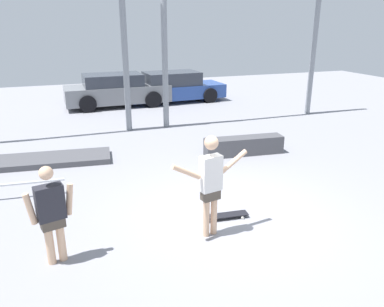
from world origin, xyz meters
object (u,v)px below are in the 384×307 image
at_px(skateboarder, 211,180).
at_px(grind_box, 244,146).
at_px(skateboard, 226,215).
at_px(parked_car_grey, 116,90).
at_px(manual_pad, 52,159).
at_px(parked_car_blue, 174,87).
at_px(bystander, 51,212).

distance_m(skateboarder, grind_box, 4.43).
xyz_separation_m(skateboard, grind_box, (1.98, 3.16, 0.18)).
height_order(grind_box, parked_car_grey, parked_car_grey).
relative_size(manual_pad, parked_car_grey, 0.67).
height_order(grind_box, parked_car_blue, parked_car_blue).
bearing_deg(manual_pad, bystander, -89.27).
relative_size(skateboarder, grind_box, 0.81).
distance_m(grind_box, parked_car_grey, 8.03).
xyz_separation_m(skateboarder, grind_box, (2.49, 3.58, -0.77)).
distance_m(skateboarder, manual_pad, 5.45).
bearing_deg(bystander, grind_box, -158.99).
bearing_deg(parked_car_grey, skateboard, -89.24).
distance_m(parked_car_grey, bystander, 11.52).
relative_size(manual_pad, bystander, 1.91).
distance_m(grind_box, parked_car_blue, 7.79).
bearing_deg(grind_box, parked_car_blue, 87.09).
height_order(grind_box, manual_pad, grind_box).
distance_m(parked_car_grey, parked_car_blue, 2.69).
xyz_separation_m(skateboard, bystander, (-3.02, -0.34, 0.79)).
distance_m(grind_box, manual_pad, 5.19).
relative_size(skateboarder, skateboard, 2.12).
bearing_deg(parked_car_grey, bystander, -104.46).
distance_m(skateboarder, parked_car_grey, 11.27).
height_order(manual_pad, parked_car_grey, parked_car_grey).
height_order(skateboard, parked_car_blue, parked_car_blue).
xyz_separation_m(skateboard, parked_car_grey, (-0.31, 10.85, 0.63)).
distance_m(grind_box, bystander, 6.14).
bearing_deg(grind_box, parked_car_grey, 106.58).
height_order(skateboarder, parked_car_grey, skateboarder).
bearing_deg(parked_car_blue, skateboarder, -106.73).
relative_size(skateboarder, manual_pad, 0.60).
height_order(skateboard, parked_car_grey, parked_car_grey).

